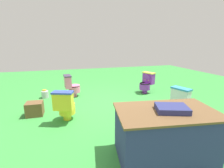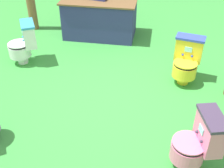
{
  "view_description": "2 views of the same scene",
  "coord_description": "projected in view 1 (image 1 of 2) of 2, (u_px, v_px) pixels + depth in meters",
  "views": [
    {
      "loc": [
        1.07,
        4.06,
        1.72
      ],
      "look_at": [
        -0.24,
        -0.44,
        0.52
      ],
      "focal_mm": 25.73,
      "sensor_mm": 36.0,
      "label": 1
    },
    {
      "loc": [
        0.07,
        -3.35,
        2.66
      ],
      "look_at": [
        -0.01,
        -0.08,
        0.35
      ],
      "focal_mm": 46.48,
      "sensor_mm": 36.0,
      "label": 2
    }
  ],
  "objects": [
    {
      "name": "ground",
      "position": [
        108.0,
        106.0,
        4.5
      ],
      "size": [
        14.0,
        14.0,
        0.0
      ],
      "primitive_type": "plane",
      "color": "green"
    },
    {
      "name": "toilet_purple",
      "position": [
        147.0,
        83.0,
        5.65
      ],
      "size": [
        0.61,
        0.57,
        0.73
      ],
      "rotation": [
        0.0,
        0.0,
        5.13
      ],
      "color": "purple",
      "rests_on": "ground"
    },
    {
      "name": "toilet_white",
      "position": [
        182.0,
        101.0,
        3.83
      ],
      "size": [
        0.6,
        0.55,
        0.73
      ],
      "rotation": [
        0.0,
        0.0,
        1.92
      ],
      "color": "white",
      "rests_on": "ground"
    },
    {
      "name": "toilet_yellow",
      "position": [
        65.0,
        105.0,
        3.58
      ],
      "size": [
        0.54,
        0.6,
        0.73
      ],
      "rotation": [
        0.0,
        0.0,
        2.8
      ],
      "color": "yellow",
      "rests_on": "ground"
    },
    {
      "name": "toilet_pink",
      "position": [
        71.0,
        86.0,
        5.24
      ],
      "size": [
        0.53,
        0.46,
        0.73
      ],
      "rotation": [
        0.0,
        0.0,
        1.69
      ],
      "color": "pink",
      "rests_on": "ground"
    },
    {
      "name": "vendor_table",
      "position": [
        165.0,
        133.0,
        2.43
      ],
      "size": [
        1.57,
        1.06,
        0.85
      ],
      "rotation": [
        0.0,
        0.0,
        -0.14
      ],
      "color": "navy",
      "rests_on": "ground"
    },
    {
      "name": "small_crate",
      "position": [
        35.0,
        109.0,
        3.91
      ],
      "size": [
        0.39,
        0.34,
        0.33
      ],
      "primitive_type": "cube",
      "rotation": [
        0.0,
        0.0,
        3.11
      ],
      "color": "brown",
      "rests_on": "ground"
    },
    {
      "name": "lemon_bucket",
      "position": [
        45.0,
        94.0,
        5.19
      ],
      "size": [
        0.22,
        0.22,
        0.28
      ],
      "color": "#B7B7BF",
      "rests_on": "ground"
    }
  ]
}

